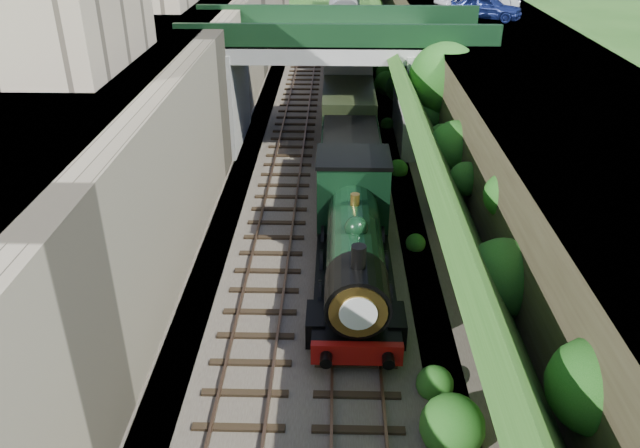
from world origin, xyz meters
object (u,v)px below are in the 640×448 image
at_px(car_blue, 486,7).
at_px(locomotive, 354,242).
at_px(tree, 446,82).
at_px(road_bridge, 344,74).
at_px(tender, 350,168).

xyz_separation_m(car_blue, locomotive, (-8.05, -19.16, -5.06)).
bearing_deg(tree, car_blue, 67.21).
distance_m(road_bridge, car_blue, 9.82).
relative_size(car_blue, locomotive, 0.40).
height_order(tree, tender, tree).
bearing_deg(road_bridge, locomotive, -89.01).
relative_size(tree, tender, 1.10).
xyz_separation_m(tree, tender, (-4.71, -3.86, -3.03)).
bearing_deg(car_blue, tender, 170.62).
height_order(tree, car_blue, car_blue).
bearing_deg(car_blue, road_bridge, 142.68).
bearing_deg(tree, locomotive, -112.79).
xyz_separation_m(road_bridge, tender, (0.26, -7.43, -2.46)).
bearing_deg(locomotive, road_bridge, 90.99).
bearing_deg(car_blue, tree, -177.86).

